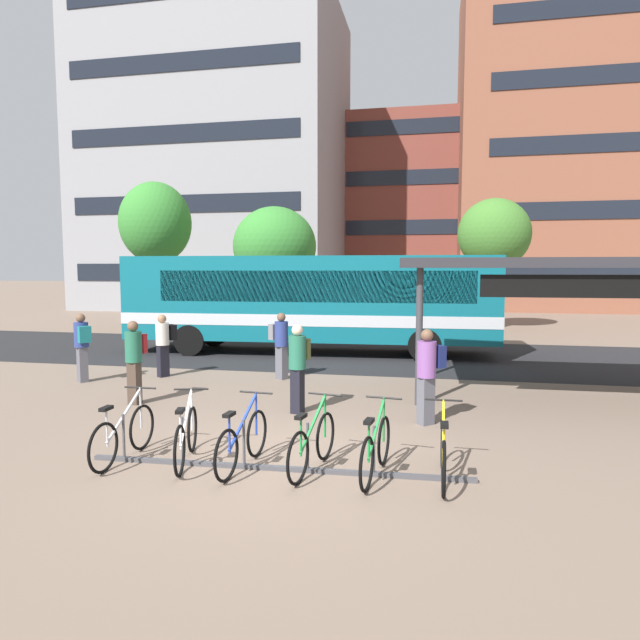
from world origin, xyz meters
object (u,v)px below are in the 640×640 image
commuter_navy_pack_5 (428,370)px  transit_shelter (573,267)px  parked_bicycle_silver_0 (124,435)px  commuter_grey_pack_4 (281,341)px  parked_bicycle_yellow_5 (443,453)px  city_bus (308,300)px  parked_bicycle_green_4 (376,449)px  commuter_black_pack_2 (164,341)px  street_tree_1 (275,247)px  parked_bicycle_blue_2 (243,442)px  commuter_red_pack_1 (135,356)px  parked_bicycle_white_1 (186,437)px  commuter_olive_pack_0 (298,362)px  street_tree_0 (155,223)px  parked_bicycle_green_3 (313,444)px  commuter_teal_pack_3 (82,343)px  street_tree_2 (494,234)px

commuter_navy_pack_5 → transit_shelter: bearing=-179.2°
transit_shelter → commuter_navy_pack_5: (-2.99, -2.81, -1.85)m
parked_bicycle_silver_0 → commuter_grey_pack_4: size_ratio=1.02×
parked_bicycle_yellow_5 → city_bus: bearing=21.9°
parked_bicycle_green_4 → commuter_grey_pack_4: 6.95m
commuter_black_pack_2 → street_tree_1: 11.24m
parked_bicycle_blue_2 → commuter_red_pack_1: bearing=52.9°
parked_bicycle_white_1 → street_tree_1: (-3.58, 16.77, 3.39)m
commuter_grey_pack_4 → street_tree_1: size_ratio=0.31×
commuter_olive_pack_0 → street_tree_0: bearing=-133.4°
parked_bicycle_yellow_5 → transit_shelter: bearing=-26.6°
parked_bicycle_blue_2 → commuter_navy_pack_5: commuter_navy_pack_5 is taller
transit_shelter → commuter_grey_pack_4: transit_shelter is taller
parked_bicycle_yellow_5 → commuter_grey_pack_4: commuter_grey_pack_4 is taller
parked_bicycle_green_4 → commuter_black_pack_2: 8.51m
parked_bicycle_green_3 → commuter_teal_pack_3: commuter_teal_pack_3 is taller
parked_bicycle_silver_0 → commuter_teal_pack_3: 6.40m
city_bus → parked_bicycle_green_3: 10.94m
street_tree_2 → commuter_olive_pack_0: bearing=-107.6°
parked_bicycle_white_1 → street_tree_2: bearing=-32.5°
parked_bicycle_silver_0 → transit_shelter: 9.58m
parked_bicycle_white_1 → commuter_teal_pack_3: commuter_teal_pack_3 is taller
parked_bicycle_green_3 → commuter_olive_pack_0: 3.24m
parked_bicycle_silver_0 → street_tree_2: size_ratio=0.29×
commuter_red_pack_1 → commuter_black_pack_2: 2.90m
parked_bicycle_silver_0 → commuter_black_pack_2: 6.47m
parked_bicycle_yellow_5 → transit_shelter: 6.65m
commuter_red_pack_1 → street_tree_0: (-6.50, 13.22, 3.84)m
city_bus → parked_bicycle_blue_2: (1.52, -10.65, -1.39)m
commuter_black_pack_2 → street_tree_2: street_tree_2 is taller
commuter_teal_pack_3 → street_tree_1: street_tree_1 is taller
street_tree_1 → transit_shelter: bearing=-48.3°
parked_bicycle_green_4 → commuter_navy_pack_5: commuter_navy_pack_5 is taller
city_bus → street_tree_2: bearing=-130.6°
parked_bicycle_silver_0 → commuter_navy_pack_5: commuter_navy_pack_5 is taller
commuter_black_pack_2 → commuter_grey_pack_4: bearing=128.7°
parked_bicycle_silver_0 → street_tree_1: size_ratio=0.31×
commuter_grey_pack_4 → parked_bicycle_white_1: bearing=-53.9°
commuter_red_pack_1 → commuter_teal_pack_3: size_ratio=1.02×
commuter_olive_pack_0 → street_tree_2: bearing=171.9°
parked_bicycle_blue_2 → parked_bicycle_white_1: bearing=92.8°
commuter_red_pack_1 → transit_shelter: bearing=103.0°
parked_bicycle_green_4 → commuter_olive_pack_0: size_ratio=0.99×
city_bus → transit_shelter: bearing=141.3°
commuter_red_pack_1 → street_tree_2: (8.66, 16.24, 3.34)m
parked_bicycle_green_4 → commuter_red_pack_1: size_ratio=0.99×
parked_bicycle_green_4 → commuter_olive_pack_0: bearing=37.8°
parked_bicycle_blue_2 → commuter_teal_pack_3: 7.66m
parked_bicycle_blue_2 → parked_bicycle_green_4: (1.87, 0.05, 0.00)m
parked_bicycle_green_3 → commuter_teal_pack_3: 8.39m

